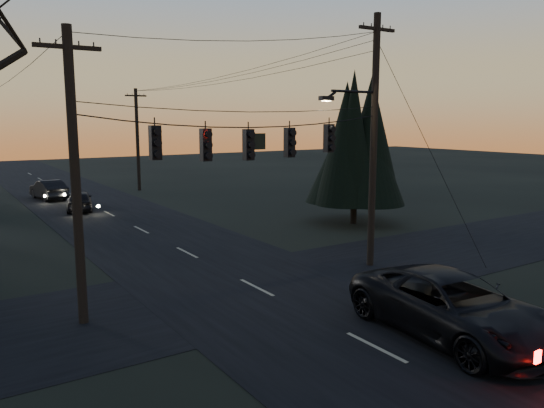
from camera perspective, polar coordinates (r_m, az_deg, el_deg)
main_road at (r=27.88m, az=-12.50°, el=-3.44°), size 8.00×120.00×0.02m
cross_road at (r=19.15m, az=-1.67°, el=-8.99°), size 60.00×7.00×0.02m
utility_pole_right at (r=22.39m, az=10.49°, el=-6.48°), size 5.00×0.30×10.00m
utility_pole_left at (r=16.99m, az=-19.58°, el=-11.95°), size 1.80×0.30×8.50m
utility_pole_far_r at (r=46.42m, az=-14.06°, el=1.43°), size 1.80×0.30×8.50m
span_signal_assembly at (r=18.10m, az=-2.40°, el=6.66°), size 11.50×0.44×1.66m
evergreen_right at (r=30.52m, az=8.93°, el=6.07°), size 4.11×4.11×7.63m
suv_near at (r=15.58m, az=18.96°, el=-10.43°), size 3.41×6.49×1.74m
sedan_oncoming_a at (r=36.99m, az=-20.03°, el=0.32°), size 2.41×4.19×1.34m
sedan_oncoming_b at (r=43.24m, az=-22.91°, el=1.41°), size 2.12×4.57×1.45m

